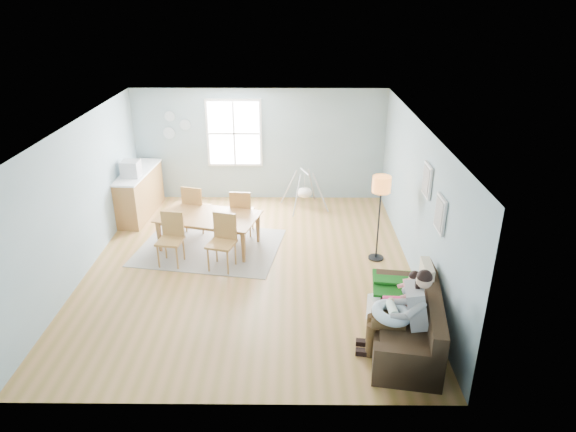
{
  "coord_description": "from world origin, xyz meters",
  "views": [
    {
      "loc": [
        0.78,
        -8.43,
        4.79
      ],
      "look_at": [
        0.71,
        0.1,
        1.0
      ],
      "focal_mm": 32.0,
      "sensor_mm": 36.0,
      "label": 1
    }
  ],
  "objects_px": {
    "chair_ne": "(241,210)",
    "counter": "(139,193)",
    "storage_cube": "(383,311)",
    "chair_nw": "(195,205)",
    "sofa": "(410,324)",
    "father": "(404,310)",
    "baby_swing": "(304,192)",
    "chair_se": "(223,237)",
    "dining_table": "(209,232)",
    "toddler": "(406,292)",
    "floor_lamp": "(381,192)",
    "monitor": "(131,169)",
    "chair_sw": "(171,235)"
  },
  "relations": [
    {
      "from": "toddler",
      "to": "chair_se",
      "type": "height_order",
      "value": "toddler"
    },
    {
      "from": "toddler",
      "to": "monitor",
      "type": "bearing_deg",
      "value": 141.88
    },
    {
      "from": "chair_nw",
      "to": "chair_ne",
      "type": "height_order",
      "value": "chair_nw"
    },
    {
      "from": "storage_cube",
      "to": "chair_nw",
      "type": "relative_size",
      "value": 0.46
    },
    {
      "from": "chair_ne",
      "to": "dining_table",
      "type": "bearing_deg",
      "value": -135.92
    },
    {
      "from": "chair_ne",
      "to": "monitor",
      "type": "height_order",
      "value": "monitor"
    },
    {
      "from": "storage_cube",
      "to": "chair_se",
      "type": "height_order",
      "value": "chair_se"
    },
    {
      "from": "counter",
      "to": "baby_swing",
      "type": "relative_size",
      "value": 1.66
    },
    {
      "from": "sofa",
      "to": "father",
      "type": "relative_size",
      "value": 1.62
    },
    {
      "from": "monitor",
      "to": "storage_cube",
      "type": "bearing_deg",
      "value": -38.09
    },
    {
      "from": "father",
      "to": "baby_swing",
      "type": "bearing_deg",
      "value": 103.34
    },
    {
      "from": "father",
      "to": "chair_sw",
      "type": "bearing_deg",
      "value": 145.04
    },
    {
      "from": "chair_ne",
      "to": "counter",
      "type": "height_order",
      "value": "counter"
    },
    {
      "from": "chair_sw",
      "to": "storage_cube",
      "type": "bearing_deg",
      "value": -28.0
    },
    {
      "from": "chair_sw",
      "to": "chair_se",
      "type": "bearing_deg",
      "value": -8.97
    },
    {
      "from": "dining_table",
      "to": "chair_se",
      "type": "relative_size",
      "value": 1.86
    },
    {
      "from": "dining_table",
      "to": "chair_nw",
      "type": "distance_m",
      "value": 0.88
    },
    {
      "from": "storage_cube",
      "to": "baby_swing",
      "type": "bearing_deg",
      "value": 103.71
    },
    {
      "from": "chair_nw",
      "to": "chair_sw",
      "type": "bearing_deg",
      "value": -98.92
    },
    {
      "from": "chair_se",
      "to": "floor_lamp",
      "type": "bearing_deg",
      "value": 6.24
    },
    {
      "from": "chair_se",
      "to": "chair_nw",
      "type": "bearing_deg",
      "value": 117.59
    },
    {
      "from": "father",
      "to": "baby_swing",
      "type": "distance_m",
      "value": 5.47
    },
    {
      "from": "toddler",
      "to": "storage_cube",
      "type": "bearing_deg",
      "value": 141.3
    },
    {
      "from": "storage_cube",
      "to": "chair_nw",
      "type": "bearing_deg",
      "value": 136.46
    },
    {
      "from": "floor_lamp",
      "to": "toddler",
      "type": "bearing_deg",
      "value": -88.65
    },
    {
      "from": "father",
      "to": "chair_se",
      "type": "distance_m",
      "value": 3.78
    },
    {
      "from": "baby_swing",
      "to": "chair_sw",
      "type": "bearing_deg",
      "value": -133.94
    },
    {
      "from": "dining_table",
      "to": "chair_ne",
      "type": "height_order",
      "value": "chair_ne"
    },
    {
      "from": "dining_table",
      "to": "chair_ne",
      "type": "relative_size",
      "value": 1.92
    },
    {
      "from": "chair_se",
      "to": "counter",
      "type": "xyz_separation_m",
      "value": [
        -2.21,
        2.41,
        -0.07
      ]
    },
    {
      "from": "floor_lamp",
      "to": "sofa",
      "type": "bearing_deg",
      "value": -87.76
    },
    {
      "from": "father",
      "to": "toddler",
      "type": "bearing_deg",
      "value": 74.6
    },
    {
      "from": "baby_swing",
      "to": "chair_ne",
      "type": "bearing_deg",
      "value": -132.47
    },
    {
      "from": "chair_sw",
      "to": "monitor",
      "type": "distance_m",
      "value": 2.35
    },
    {
      "from": "storage_cube",
      "to": "baby_swing",
      "type": "distance_m",
      "value": 4.74
    },
    {
      "from": "baby_swing",
      "to": "dining_table",
      "type": "bearing_deg",
      "value": -133.5
    },
    {
      "from": "sofa",
      "to": "storage_cube",
      "type": "xyz_separation_m",
      "value": [
        -0.32,
        0.43,
        -0.07
      ]
    },
    {
      "from": "sofa",
      "to": "storage_cube",
      "type": "distance_m",
      "value": 0.54
    },
    {
      "from": "chair_ne",
      "to": "toddler",
      "type": "bearing_deg",
      "value": -50.75
    },
    {
      "from": "chair_se",
      "to": "monitor",
      "type": "height_order",
      "value": "monitor"
    },
    {
      "from": "father",
      "to": "baby_swing",
      "type": "height_order",
      "value": "father"
    },
    {
      "from": "chair_sw",
      "to": "counter",
      "type": "distance_m",
      "value": 2.56
    },
    {
      "from": "chair_nw",
      "to": "counter",
      "type": "relative_size",
      "value": 0.55
    },
    {
      "from": "toddler",
      "to": "baby_swing",
      "type": "relative_size",
      "value": 0.73
    },
    {
      "from": "storage_cube",
      "to": "baby_swing",
      "type": "height_order",
      "value": "baby_swing"
    },
    {
      "from": "chair_se",
      "to": "baby_swing",
      "type": "distance_m",
      "value": 3.21
    },
    {
      "from": "sofa",
      "to": "monitor",
      "type": "distance_m",
      "value": 6.81
    },
    {
      "from": "sofa",
      "to": "chair_se",
      "type": "xyz_separation_m",
      "value": [
        -3.0,
        2.23,
        0.3
      ]
    },
    {
      "from": "sofa",
      "to": "floor_lamp",
      "type": "bearing_deg",
      "value": 92.24
    },
    {
      "from": "sofa",
      "to": "dining_table",
      "type": "xyz_separation_m",
      "value": [
        -3.39,
        2.98,
        0.04
      ]
    }
  ]
}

